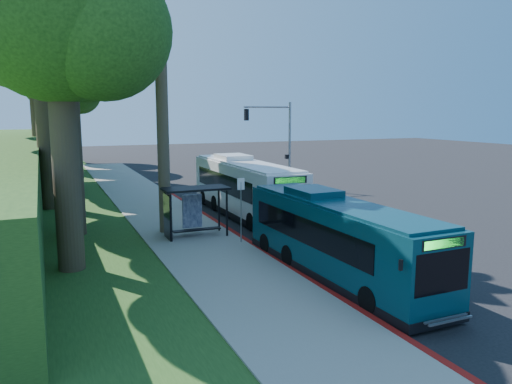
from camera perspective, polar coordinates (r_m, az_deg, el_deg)
name	(u,v)px	position (r m, az deg, el deg)	size (l,w,h in m)	color
ground	(293,215)	(30.40, 4.31, -2.68)	(140.00, 140.00, 0.00)	black
sidewalk	(176,225)	(27.84, -9.17, -3.75)	(4.50, 70.00, 0.12)	gray
red_curb	(241,237)	(24.81, -1.70, -5.21)	(0.25, 30.00, 0.13)	maroon
grass_verge	(61,217)	(31.97, -21.37, -2.65)	(8.00, 70.00, 0.06)	#234719
bus_shelter	(190,202)	(24.79, -7.55, -1.18)	(3.20, 1.51, 2.55)	black
stop_sign_pole	(241,201)	(23.32, -1.73, -1.06)	(0.35, 0.06, 3.17)	gray
traffic_signal_pole	(278,134)	(40.43, 2.58, 6.59)	(4.10, 0.30, 7.00)	gray
tree_0	(64,6)	(26.85, -21.05, 19.26)	(8.40, 8.00, 15.70)	#382B1E
tree_1	(40,3)	(34.95, -23.48, 19.16)	(10.50, 10.00, 18.26)	#382B1E
tree_2	(62,56)	(42.60, -21.24, 14.28)	(8.82, 8.40, 15.12)	#382B1E
tree_3	(34,47)	(50.67, -24.03, 14.91)	(10.08, 9.60, 17.28)	#382B1E
tree_4	(62,79)	(58.50, -21.34, 11.97)	(8.40, 8.00, 14.14)	#382B1E
tree_5	(68,89)	(66.49, -20.70, 10.93)	(7.35, 7.00, 12.86)	#382B1E
tree_6	(60,15)	(20.66, -21.54, 18.26)	(7.56, 7.20, 13.74)	#382B1E
white_bus	(244,187)	(30.05, -1.36, 0.56)	(2.59, 11.92, 3.55)	silver
teal_bus	(335,237)	(19.17, 9.07, -5.07)	(2.49, 10.67, 3.17)	#0B323E
pickup	(272,189)	(36.25, 1.82, 0.34)	(2.23, 4.84, 1.34)	silver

